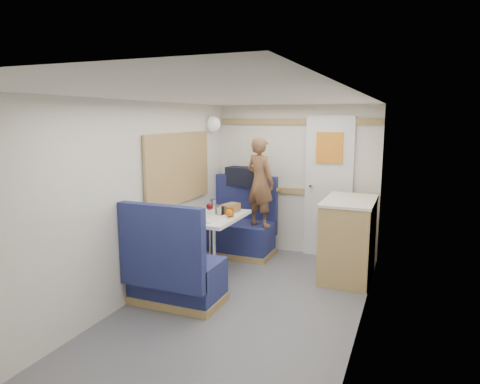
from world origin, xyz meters
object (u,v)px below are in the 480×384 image
at_px(dome_light, 213,124).
at_px(galley_counter, 348,238).
at_px(pepper_grinder, 222,211).
at_px(duffel_bag, 246,177).
at_px(cheese_block, 203,219).
at_px(tumbler_right, 218,210).
at_px(tumbler_left, 188,212).
at_px(salt_grinder, 204,213).
at_px(tumbler_mid, 213,204).
at_px(dinette_table, 212,228).
at_px(orange_fruit, 229,213).
at_px(wine_glass, 210,207).
at_px(bread_loaf, 230,208).
at_px(bench_far, 241,232).
at_px(bench_near, 174,275).
at_px(beer_glass, 231,212).
at_px(person, 260,182).
at_px(tray, 210,219).

height_order(dome_light, galley_counter, dome_light).
bearing_deg(pepper_grinder, galley_counter, 18.92).
height_order(galley_counter, duffel_bag, duffel_bag).
xyz_separation_m(cheese_block, tumbler_right, (0.00, 0.39, 0.02)).
bearing_deg(tumbler_left, salt_grinder, 13.91).
bearing_deg(cheese_block, tumbler_mid, 106.92).
xyz_separation_m(dinette_table, orange_fruit, (0.22, -0.03, 0.21)).
height_order(galley_counter, pepper_grinder, galley_counter).
bearing_deg(galley_counter, cheese_block, -148.00).
distance_m(galley_counter, tumbler_right, 1.53).
xyz_separation_m(wine_glass, tumbler_left, (-0.25, -0.03, -0.07)).
xyz_separation_m(dome_light, bread_loaf, (0.52, -0.62, -0.98)).
bearing_deg(cheese_block, bench_far, 92.32).
distance_m(bench_far, bread_loaf, 0.80).
bearing_deg(wine_glass, cheese_block, -84.87).
height_order(bench_near, cheese_block, bench_near).
xyz_separation_m(dinette_table, galley_counter, (1.47, 0.55, -0.10)).
distance_m(dinette_table, bread_loaf, 0.33).
relative_size(galley_counter, pepper_grinder, 9.54).
height_order(dinette_table, tumbler_right, tumbler_right).
bearing_deg(pepper_grinder, tumbler_right, -144.83).
xyz_separation_m(tumbler_mid, beer_glass, (0.39, -0.35, -0.00)).
height_order(dinette_table, person, person).
height_order(tumbler_left, pepper_grinder, tumbler_left).
height_order(bench_near, tumbler_right, bench_near).
xyz_separation_m(duffel_bag, cheese_block, (0.07, -1.46, -0.27)).
distance_m(cheese_block, wine_glass, 0.23).
distance_m(dome_light, orange_fruit, 1.45).
distance_m(dome_light, bread_loaf, 1.27).
xyz_separation_m(person, duffel_bag, (-0.33, 0.37, 0.01)).
bearing_deg(beer_glass, pepper_grinder, 159.98).
distance_m(bench_far, galley_counter, 1.51).
bearing_deg(orange_fruit, person, 83.19).
bearing_deg(bread_loaf, wine_glass, -105.03).
bearing_deg(cheese_block, orange_fruit, 60.45).
relative_size(orange_fruit, salt_grinder, 0.82).
distance_m(cheese_block, tumbler_left, 0.32).
relative_size(dome_light, tumbler_right, 1.68).
bearing_deg(bench_near, duffel_bag, 90.50).
bearing_deg(person, duffel_bag, -26.52).
xyz_separation_m(duffel_bag, tumbler_mid, (-0.15, -0.75, -0.25)).
bearing_deg(salt_grinder, bench_far, 87.11).
xyz_separation_m(dinette_table, cheese_block, (0.05, -0.34, 0.19)).
xyz_separation_m(bench_far, tumbler_mid, (-0.17, -0.49, 0.48)).
relative_size(tumbler_right, bread_loaf, 0.48).
bearing_deg(tumbler_right, tray, -87.61).
bearing_deg(dinette_table, pepper_grinder, 41.11).
relative_size(galley_counter, tumbler_right, 7.73).
bearing_deg(person, pepper_grinder, 92.94).
bearing_deg(pepper_grinder, wine_glass, -105.83).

